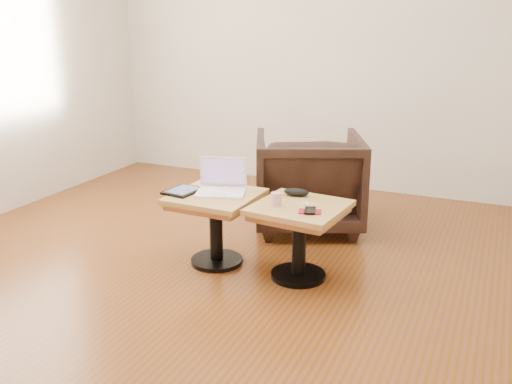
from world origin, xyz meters
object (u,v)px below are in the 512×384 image
at_px(side_table_left, 216,212).
at_px(armchair, 308,181).
at_px(striped_cup, 276,199).
at_px(side_table_right, 299,223).
at_px(laptop, 221,186).

height_order(side_table_left, armchair, armchair).
bearing_deg(striped_cup, armchair, 97.16).
relative_size(side_table_left, striped_cup, 6.60).
bearing_deg(armchair, side_table_left, 47.00).
height_order(side_table_right, striped_cup, striped_cup).
bearing_deg(side_table_right, side_table_left, -172.91).
relative_size(side_table_right, armchair, 0.72).
bearing_deg(armchair, striped_cup, 74.10).
height_order(striped_cup, armchair, armchair).
bearing_deg(laptop, side_table_left, -131.66).
bearing_deg(laptop, striped_cup, -32.56).
height_order(side_table_left, side_table_right, same).
bearing_deg(striped_cup, laptop, 165.49).
bearing_deg(side_table_left, side_table_right, 2.72).
relative_size(side_table_left, armchair, 0.67).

